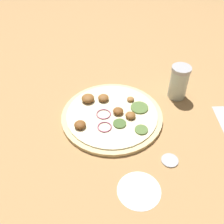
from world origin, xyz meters
name	(u,v)px	position (x,y,z in m)	size (l,w,h in m)	color
ground_plane	(112,117)	(0.00, 0.00, 0.00)	(3.00, 3.00, 0.00)	tan
pizza	(112,115)	(0.00, 0.00, 0.01)	(0.29, 0.29, 0.03)	beige
spice_jar	(179,82)	(0.12, 0.19, 0.05)	(0.06, 0.06, 0.11)	silver
loose_cap	(170,160)	(0.21, -0.06, 0.00)	(0.04, 0.04, 0.01)	#B2B2B7
flour_patch	(139,190)	(0.18, -0.17, 0.00)	(0.10, 0.10, 0.00)	white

